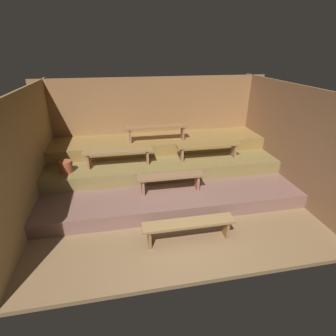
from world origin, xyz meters
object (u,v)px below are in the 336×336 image
at_px(bench_middle_right, 209,147).
at_px(pail_middle, 66,167).
at_px(bench_middle_left, 118,153).
at_px(bench_upper_center, 157,129).
at_px(bench_lower_center, 170,178).
at_px(bench_floor_center, 189,225).

bearing_deg(bench_middle_right, pail_middle, -177.71).
height_order(bench_middle_left, pail_middle, bench_middle_left).
relative_size(bench_upper_center, pail_middle, 5.83).
height_order(bench_lower_center, pail_middle, pail_middle).
distance_m(bench_lower_center, bench_middle_right, 1.51).
xyz_separation_m(bench_upper_center, pail_middle, (-2.25, -0.87, -0.52)).
bearing_deg(bench_floor_center, bench_middle_left, 118.45).
xyz_separation_m(bench_lower_center, pail_middle, (-2.30, 0.77, 0.13)).
xyz_separation_m(bench_middle_left, bench_middle_right, (2.27, 0.00, 0.00)).
relative_size(bench_middle_left, bench_middle_right, 1.00).
bearing_deg(bench_floor_center, bench_upper_center, 92.64).
bearing_deg(bench_upper_center, bench_floor_center, -87.36).
distance_m(bench_middle_right, pail_middle, 3.48).
xyz_separation_m(bench_lower_center, bench_middle_left, (-1.11, 0.91, 0.32)).
distance_m(bench_middle_left, pail_middle, 1.22).
height_order(bench_floor_center, bench_lower_center, bench_lower_center).
relative_size(bench_floor_center, bench_middle_right, 1.03).
relative_size(bench_middle_right, pail_middle, 5.76).
height_order(bench_floor_center, bench_upper_center, bench_upper_center).
distance_m(bench_floor_center, bench_upper_center, 3.09).
distance_m(bench_floor_center, bench_lower_center, 1.33).
bearing_deg(pail_middle, bench_middle_left, 6.60).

